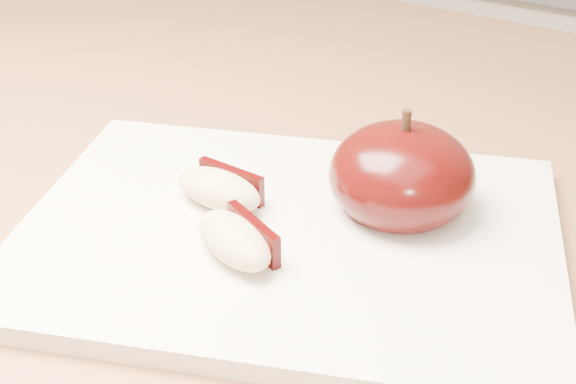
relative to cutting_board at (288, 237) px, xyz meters
The scene contains 4 objects.
cutting_board is the anchor object (origin of this frame).
apple_half 0.08m from the cutting_board, 50.90° to the left, with size 0.10×0.10×0.07m.
apple_wedge_a 0.05m from the cutting_board, behind, with size 0.06×0.03×0.02m.
apple_wedge_b 0.04m from the cutting_board, 103.96° to the right, with size 0.07×0.05×0.02m.
Camera 1 is at (0.11, 0.02, 1.18)m, focal length 50.00 mm.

